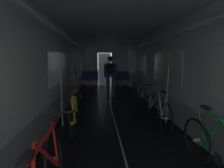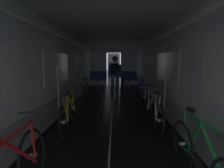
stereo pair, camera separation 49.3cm
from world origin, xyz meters
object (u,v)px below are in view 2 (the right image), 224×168
object	(u,v)px
bicycle_blue	(141,93)
person_cyclist_aisle	(115,72)
bench_seat_far_right	(129,78)
bicycle_silver	(153,111)
bicycle_orange	(85,92)
bicycle_yellow	(69,112)
bench_seat_far_left	(98,78)
bicycle_black_in_aisle	(122,88)
bicycle_green	(201,160)

from	to	relation	value
bicycle_blue	person_cyclist_aisle	xyz separation A→B (m)	(-0.97, 0.84, 0.69)
bench_seat_far_right	bicycle_silver	bearing A→B (deg)	-89.18
bicycle_blue	person_cyclist_aisle	size ratio (longest dim) A/B	0.98
bicycle_orange	bicycle_yellow	world-z (taller)	bicycle_yellow
bench_seat_far_left	bicycle_yellow	size ratio (longest dim) A/B	0.58
bicycle_orange	bicycle_yellow	bearing A→B (deg)	-88.25
bench_seat_far_left	bicycle_orange	distance (m)	3.62
bicycle_yellow	bicycle_black_in_aisle	world-z (taller)	bicycle_yellow
bicycle_orange	bicycle_blue	xyz separation A→B (m)	(2.10, -0.16, 0.00)
bench_seat_far_right	bicycle_black_in_aisle	bearing A→B (deg)	-100.72
bench_seat_far_left	bicycle_yellow	world-z (taller)	same
bench_seat_far_right	bicycle_silver	distance (m)	6.11
bicycle_orange	bicycle_silver	distance (m)	3.22
bicycle_blue	bicycle_black_in_aisle	world-z (taller)	bicycle_blue
bicycle_silver	bicycle_black_in_aisle	xyz separation A→B (m)	(-0.59, 3.44, 0.00)
bicycle_orange	bicycle_yellow	size ratio (longest dim) A/B	1.00
bicycle_blue	bicycle_yellow	distance (m)	3.20
bench_seat_far_left	person_cyclist_aisle	size ratio (longest dim) A/B	0.57
bench_seat_far_left	bicycle_blue	size ratio (longest dim) A/B	0.58
bicycle_orange	bicycle_green	size ratio (longest dim) A/B	1.00
bicycle_yellow	bicycle_green	xyz separation A→B (m)	(2.07, -1.88, 0.00)
bicycle_yellow	person_cyclist_aisle	world-z (taller)	person_cyclist_aisle
bicycle_blue	bench_seat_far_left	bearing A→B (deg)	117.48
bicycle_blue	bicycle_silver	bearing A→B (deg)	-91.81
bicycle_silver	bicycle_green	size ratio (longest dim) A/B	1.00
bench_seat_far_right	bicycle_green	bearing A→B (deg)	-88.54
bicycle_black_in_aisle	bicycle_orange	bearing A→B (deg)	-146.64
bicycle_blue	bicycle_silver	world-z (taller)	same
bicycle_green	bicycle_orange	bearing A→B (deg)	115.46
bicycle_silver	bicycle_black_in_aisle	bearing A→B (deg)	99.77
bicycle_orange	bicycle_silver	xyz separation A→B (m)	(2.03, -2.50, 0.00)
bicycle_green	bicycle_black_in_aisle	xyz separation A→B (m)	(-0.71, 5.46, 0.00)
bicycle_green	bicycle_yellow	bearing A→B (deg)	137.77
bicycle_silver	bicycle_green	xyz separation A→B (m)	(0.12, -2.01, -0.00)
bench_seat_far_left	bicycle_orange	xyz separation A→B (m)	(-0.14, -3.61, -0.18)
bicycle_black_in_aisle	bicycle_blue	bearing A→B (deg)	-58.92
bicycle_silver	bicycle_green	world-z (taller)	same
bench_seat_far_left	bicycle_blue	bearing A→B (deg)	-62.52
bicycle_yellow	bicycle_silver	bearing A→B (deg)	4.02
bicycle_orange	bicycle_green	bearing A→B (deg)	-64.54
bench_seat_far_left	bicycle_silver	world-z (taller)	bench_seat_far_left
person_cyclist_aisle	bicycle_blue	bearing A→B (deg)	-40.74
bicycle_yellow	bicycle_silver	xyz separation A→B (m)	(1.95, 0.14, 0.00)
bicycle_black_in_aisle	bicycle_green	bearing A→B (deg)	-82.57
bicycle_blue	bicycle_green	size ratio (longest dim) A/B	1.00
bicycle_green	person_cyclist_aisle	world-z (taller)	person_cyclist_aisle
bench_seat_far_left	bench_seat_far_right	xyz separation A→B (m)	(1.80, 0.00, 0.00)
bench_seat_far_right	bicycle_yellow	xyz separation A→B (m)	(-1.86, -6.25, -0.19)
bench_seat_far_right	bicycle_black_in_aisle	distance (m)	2.72
bench_seat_far_left	bicycle_green	world-z (taller)	bench_seat_far_left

